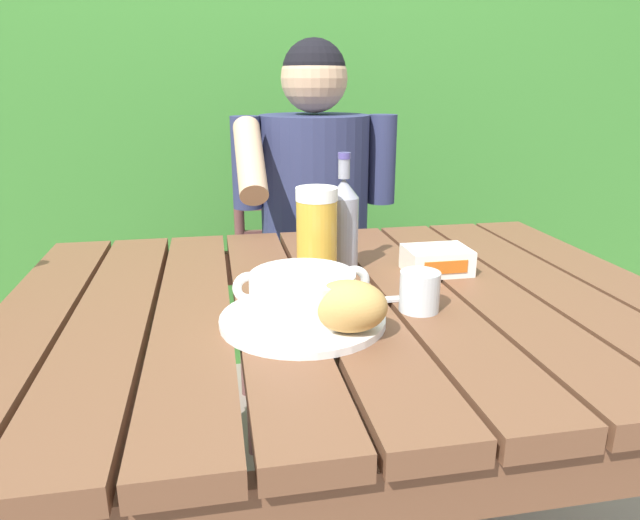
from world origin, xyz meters
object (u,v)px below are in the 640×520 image
Objects in this scene: water_glass_small at (420,291)px; beer_glass at (317,234)px; chair_near_diner at (307,285)px; soup_bowl at (302,294)px; beer_bottle at (343,223)px; butter_tub at (437,260)px; table_knife at (374,300)px; serving_plate at (303,319)px; bread_roll at (349,306)px; person_eating at (316,223)px.

beer_glass is at bearing 126.72° from water_glass_small.
soup_bowl is at bearing -99.69° from chair_near_diner.
beer_glass is at bearing -97.94° from chair_near_diner.
beer_bottle is at bearing -93.68° from chair_near_diner.
butter_tub is 0.77× the size of table_knife.
beer_bottle reaches higher than beer_glass.
butter_tub is at bearing 38.72° from table_knife.
beer_glass is 0.25m from butter_tub.
serving_plate is at bearing -116.01° from beer_bottle.
butter_tub is at bearing 47.51° from bread_roll.
serving_plate is 2.09× the size of butter_tub.
soup_bowl is (-0.17, -1.00, 0.35)m from chair_near_diner.
butter_tub is (0.13, -0.80, 0.33)m from chair_near_diner.
soup_bowl is 0.09m from bread_roll.
serving_plate is at bearing 45.00° from soup_bowl.
table_knife is at bearing -141.28° from butter_tub.
serving_plate is at bearing -154.46° from table_knife.
butter_tub is at bearing -77.65° from person_eating.
beer_bottle is at bearing 38.55° from beer_glass.
bread_roll is at bearing -120.06° from table_knife.
serving_plate is at bearing -99.69° from chair_near_diner.
person_eating is 0.83m from soup_bowl.
serving_plate is (-0.17, -0.81, 0.05)m from person_eating.
butter_tub is (0.30, 0.20, -0.02)m from soup_bowl.
chair_near_diner is at bearing 86.32° from beer_bottle.
beer_bottle is 1.88× the size of butter_tub.
chair_near_diner is at bearing 80.31° from serving_plate.
butter_tub is (0.24, 0.27, -0.03)m from bread_roll.
soup_bowl is at bearing -106.48° from beer_glass.
bread_roll reaches higher than serving_plate.
serving_plate is 0.36m from butter_tub.
chair_near_diner reaches higher than water_glass_small.
chair_near_diner is 3.51× the size of serving_plate.
butter_tub is 0.21m from table_knife.
soup_bowl reaches higher than serving_plate.
bread_roll is (-0.11, -0.87, 0.09)m from person_eating.
beer_bottle reaches higher than chair_near_diner.
bread_roll is (-0.11, -1.06, 0.35)m from chair_near_diner.
chair_near_diner is 0.85m from beer_bottle.
soup_bowl is 1.60× the size of bread_roll.
bread_roll is 0.83× the size of table_knife.
beer_glass is 2.66× the size of water_glass_small.
person_eating is (-0.00, -0.19, 0.26)m from chair_near_diner.
beer_glass is (0.00, 0.27, 0.04)m from bread_roll.
water_glass_small is 0.53× the size of butter_tub.
soup_bowl is 1.33× the size of table_knife.
water_glass_small is at bearing 30.65° from bread_roll.
bread_roll is (0.06, -0.07, 0.00)m from soup_bowl.
soup_bowl is 1.72× the size of butter_tub.
butter_tub is (0.18, -0.05, -0.07)m from beer_bottle.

